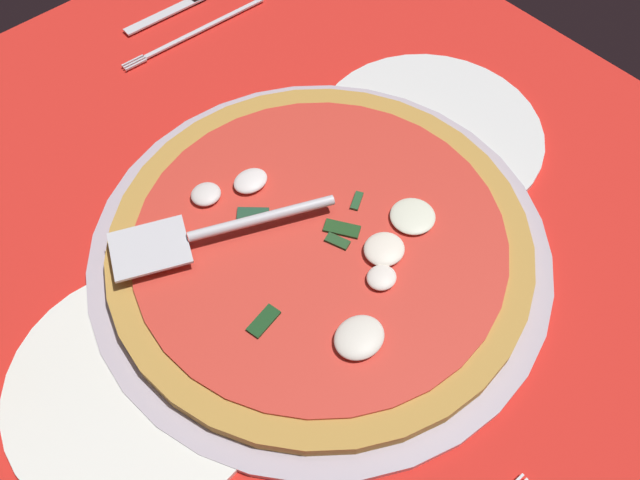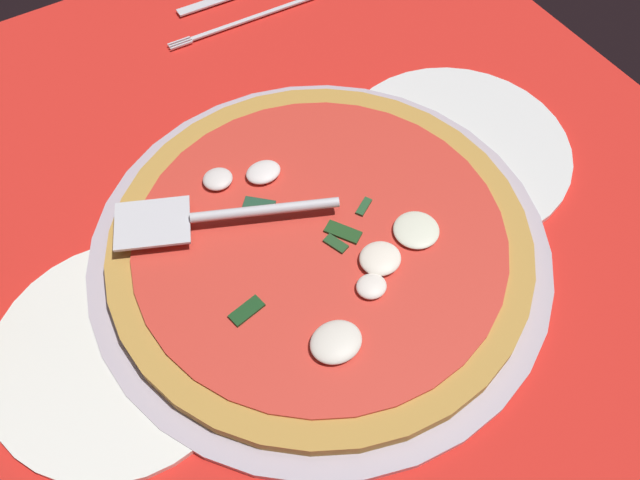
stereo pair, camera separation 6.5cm
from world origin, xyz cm
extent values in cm
cube|color=red|center=(0.00, 0.00, -0.40)|extent=(95.54, 95.54, 0.80)
cube|color=silver|center=(-44.09, -7.35, 0.05)|extent=(7.35, 7.35, 0.10)
cube|color=silver|center=(-44.09, 7.35, 0.05)|extent=(7.35, 7.35, 0.10)
cube|color=white|center=(-36.74, -14.70, 0.05)|extent=(7.35, 7.35, 0.10)
cube|color=white|center=(-36.74, 0.00, 0.05)|extent=(7.35, 7.35, 0.10)
cube|color=silver|center=(-36.74, 14.70, 0.05)|extent=(7.35, 7.35, 0.10)
cube|color=white|center=(-29.40, -22.05, 0.05)|extent=(7.35, 7.35, 0.10)
cube|color=silver|center=(-29.40, -7.35, 0.05)|extent=(7.35, 7.35, 0.10)
cube|color=white|center=(-29.40, 7.35, 0.05)|extent=(7.35, 7.35, 0.10)
cube|color=silver|center=(-29.40, 22.05, 0.05)|extent=(7.35, 7.35, 0.10)
cube|color=silver|center=(-22.05, -29.40, 0.05)|extent=(7.35, 7.35, 0.10)
cube|color=silver|center=(-22.05, -14.70, 0.05)|extent=(7.35, 7.35, 0.10)
cube|color=silver|center=(-22.05, 0.00, 0.05)|extent=(7.35, 7.35, 0.10)
cube|color=silver|center=(-22.05, 14.70, 0.05)|extent=(7.35, 7.35, 0.10)
cube|color=white|center=(-14.70, -36.74, 0.05)|extent=(7.35, 7.35, 0.10)
cube|color=silver|center=(-14.70, -22.05, 0.05)|extent=(7.35, 7.35, 0.10)
cube|color=white|center=(-14.70, -7.35, 0.05)|extent=(7.35, 7.35, 0.10)
cube|color=white|center=(-14.70, 7.35, 0.05)|extent=(7.35, 7.35, 0.10)
cube|color=white|center=(-14.70, 22.05, 0.05)|extent=(7.35, 7.35, 0.10)
cube|color=silver|center=(-7.35, -44.09, 0.05)|extent=(7.35, 7.35, 0.10)
cube|color=silver|center=(-7.35, -29.40, 0.05)|extent=(7.35, 7.35, 0.10)
cube|color=silver|center=(-7.35, -14.70, 0.05)|extent=(7.35, 7.35, 0.10)
cube|color=silver|center=(-7.35, 0.00, 0.05)|extent=(7.35, 7.35, 0.10)
cube|color=white|center=(-7.35, 14.70, 0.05)|extent=(7.35, 7.35, 0.10)
cube|color=silver|center=(-7.35, 29.40, 0.05)|extent=(7.35, 7.35, 0.10)
cube|color=white|center=(0.00, -36.74, 0.05)|extent=(7.35, 7.35, 0.10)
cube|color=silver|center=(0.00, -22.05, 0.05)|extent=(7.35, 7.35, 0.10)
cube|color=silver|center=(0.00, -7.35, 0.05)|extent=(7.35, 7.35, 0.10)
cube|color=silver|center=(0.00, 7.35, 0.05)|extent=(7.35, 7.35, 0.10)
cube|color=silver|center=(0.00, 22.05, 0.05)|extent=(7.35, 7.35, 0.10)
cube|color=silver|center=(7.35, -44.09, 0.05)|extent=(7.35, 7.35, 0.10)
cube|color=white|center=(7.35, -29.40, 0.05)|extent=(7.35, 7.35, 0.10)
cube|color=silver|center=(7.35, -14.70, 0.05)|extent=(7.35, 7.35, 0.10)
cube|color=white|center=(7.35, 0.00, 0.05)|extent=(7.35, 7.35, 0.10)
cube|color=silver|center=(7.35, 14.70, 0.05)|extent=(7.35, 7.35, 0.10)
cube|color=silver|center=(14.70, -22.05, 0.05)|extent=(7.35, 7.35, 0.10)
cube|color=silver|center=(14.70, -7.35, 0.05)|extent=(7.35, 7.35, 0.10)
cube|color=white|center=(14.70, 7.35, 0.05)|extent=(7.35, 7.35, 0.10)
cube|color=silver|center=(22.05, -14.70, 0.05)|extent=(7.35, 7.35, 0.10)
cube|color=silver|center=(22.05, 0.00, 0.05)|extent=(7.35, 7.35, 0.10)
cylinder|color=#B8AEBD|center=(-2.52, 4.40, 0.66)|extent=(45.78, 45.78, 1.12)
cylinder|color=white|center=(-22.24, 0.93, 0.60)|extent=(25.63, 25.63, 1.00)
cylinder|color=white|center=(18.82, 4.47, 0.60)|extent=(23.68, 23.68, 1.00)
cylinder|color=#BD8C3D|center=(-2.52, 4.40, 1.93)|extent=(41.59, 41.59, 1.42)
cylinder|color=red|center=(-2.52, 4.40, 2.79)|extent=(36.53, 36.53, 0.30)
ellipsoid|color=silver|center=(2.35, 14.99, 3.52)|extent=(4.73, 4.07, 1.16)
ellipsoid|color=white|center=(-1.52, -5.13, 3.46)|extent=(3.69, 2.97, 1.05)
ellipsoid|color=white|center=(-5.80, 9.88, 3.47)|extent=(4.03, 3.80, 1.07)
ellipsoid|color=silver|center=(-10.70, 8.94, 3.35)|extent=(4.52, 4.49, 0.82)
ellipsoid|color=silver|center=(2.90, -6.78, 3.45)|extent=(3.09, 2.93, 1.03)
ellipsoid|color=white|center=(-3.43, 11.92, 3.40)|extent=(2.88, 2.68, 0.92)
cube|color=#22502A|center=(-8.06, 3.77, 3.09)|extent=(2.34, 1.84, 0.30)
cube|color=#1C441C|center=(-4.60, 5.28, 3.09)|extent=(3.14, 3.75, 0.30)
cube|color=#214823|center=(-3.28, 6.07, 3.09)|extent=(1.81, 2.58, 0.30)
cube|color=#163F1A|center=(7.45, 8.00, 3.09)|extent=(3.47, 2.03, 0.30)
cube|color=#1F4630|center=(0.75, -1.93, 3.09)|extent=(3.29, 3.20, 0.30)
cube|color=silver|center=(10.90, -4.55, 4.25)|extent=(8.88, 8.04, 0.30)
cylinder|color=silver|center=(1.00, -0.17, 4.60)|extent=(13.60, 6.75, 1.00)
cube|color=white|center=(-14.34, -33.52, 0.40)|extent=(19.63, 13.21, 0.60)
cube|color=silver|center=(-14.23, -30.71, 0.83)|extent=(18.14, 1.31, 0.25)
cube|color=silver|center=(-3.70, -31.56, 0.83)|extent=(3.01, 0.34, 0.25)
cube|color=silver|center=(-3.68, -31.12, 0.83)|extent=(3.01, 0.34, 0.25)
cube|color=silver|center=(-3.66, -30.68, 0.83)|extent=(3.01, 0.34, 0.25)
cube|color=silver|center=(-11.90, -36.42, 0.83)|extent=(11.96, 1.86, 0.25)
camera|label=1|loc=(21.91, 31.74, 56.39)|focal=37.46mm
camera|label=2|loc=(16.67, 35.64, 56.39)|focal=37.46mm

